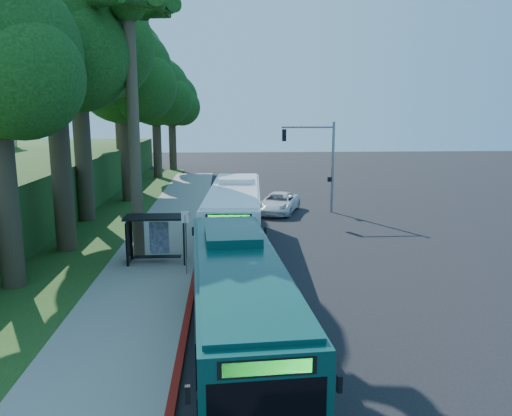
{
  "coord_description": "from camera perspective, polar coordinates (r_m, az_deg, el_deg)",
  "views": [
    {
      "loc": [
        -3.5,
        -27.94,
        7.72
      ],
      "look_at": [
        -1.7,
        1.0,
        2.14
      ],
      "focal_mm": 35.0,
      "sensor_mm": 36.0,
      "label": 1
    }
  ],
  "objects": [
    {
      "name": "teal_bus",
      "position": [
        15.95,
        -2.12,
        -10.88
      ],
      "size": [
        3.44,
        12.53,
        3.69
      ],
      "rotation": [
        0.0,
        0.0,
        0.06
      ],
      "color": "#0B3C37",
      "rests_on": "ground"
    },
    {
      "name": "tree_2",
      "position": [
        44.8,
        -14.81,
        14.08
      ],
      "size": [
        8.82,
        8.4,
        15.12
      ],
      "color": "#382B1E",
      "rests_on": "ground"
    },
    {
      "name": "tree_3",
      "position": [
        53.11,
        -15.37,
        15.13
      ],
      "size": [
        10.08,
        9.6,
        17.28
      ],
      "color": "#382B1E",
      "rests_on": "ground"
    },
    {
      "name": "tree_4",
      "position": [
        60.47,
        -11.34,
        12.6
      ],
      "size": [
        8.4,
        8.0,
        14.14
      ],
      "color": "#382B1E",
      "rests_on": "ground"
    },
    {
      "name": "grass_verge",
      "position": [
        35.13,
        -19.17,
        -2.36
      ],
      "size": [
        8.0,
        70.0,
        0.06
      ],
      "primitive_type": "cube",
      "color": "#234719",
      "rests_on": "ground"
    },
    {
      "name": "sidewalk",
      "position": [
        29.22,
        -10.94,
        -4.5
      ],
      "size": [
        4.5,
        70.0,
        0.12
      ],
      "primitive_type": "cube",
      "color": "gray",
      "rests_on": "ground"
    },
    {
      "name": "white_bus",
      "position": [
        28.33,
        -2.44,
        -0.94
      ],
      "size": [
        3.56,
        13.28,
        3.92
      ],
      "rotation": [
        0.0,
        0.0,
        -0.06
      ],
      "color": "white",
      "rests_on": "ground"
    },
    {
      "name": "stop_sign_pole",
      "position": [
        23.69,
        -8.07,
        -2.97
      ],
      "size": [
        0.35,
        0.06,
        3.17
      ],
      "color": "gray",
      "rests_on": "ground"
    },
    {
      "name": "bus_shelter",
      "position": [
        26.04,
        -11.77,
        -2.46
      ],
      "size": [
        3.2,
        1.51,
        2.55
      ],
      "color": "black",
      "rests_on": "ground"
    },
    {
      "name": "tree_5",
      "position": [
        68.28,
        -9.58,
        11.8
      ],
      "size": [
        7.35,
        7.0,
        12.86
      ],
      "color": "#382B1E",
      "rests_on": "ground"
    },
    {
      "name": "pickup",
      "position": [
        38.85,
        2.6,
        0.59
      ],
      "size": [
        4.21,
        6.1,
        1.55
      ],
      "primitive_type": "imported",
      "rotation": [
        0.0,
        0.0,
        -0.33
      ],
      "color": "silver",
      "rests_on": "ground"
    },
    {
      "name": "ground",
      "position": [
        29.19,
        3.46,
        -4.45
      ],
      "size": [
        140.0,
        140.0,
        0.0
      ],
      "primitive_type": "plane",
      "color": "black",
      "rests_on": "ground"
    },
    {
      "name": "palm_tree",
      "position": [
        27.25,
        -14.36,
        20.42
      ],
      "size": [
        4.2,
        4.2,
        14.4
      ],
      "color": "#4C3F2D",
      "rests_on": "ground"
    },
    {
      "name": "tree_0",
      "position": [
        29.51,
        -22.09,
        16.91
      ],
      "size": [
        8.4,
        8.0,
        15.7
      ],
      "color": "#382B1E",
      "rests_on": "ground"
    },
    {
      "name": "traffic_signal_pole",
      "position": [
        38.77,
        7.31,
        5.94
      ],
      "size": [
        4.1,
        0.3,
        7.0
      ],
      "color": "gray",
      "rests_on": "ground"
    },
    {
      "name": "tree_1",
      "position": [
        37.58,
        -19.76,
        17.95
      ],
      "size": [
        10.5,
        10.0,
        18.26
      ],
      "color": "#382B1E",
      "rests_on": "ground"
    },
    {
      "name": "red_curb",
      "position": [
        25.17,
        -6.86,
        -6.88
      ],
      "size": [
        0.25,
        30.0,
        0.13
      ],
      "primitive_type": "cube",
      "color": "maroon",
      "rests_on": "ground"
    }
  ]
}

